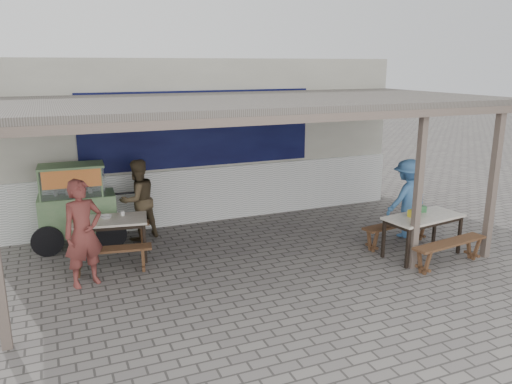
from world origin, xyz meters
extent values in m
plane|color=slate|center=(0.00, 0.00, 0.00)|extent=(60.00, 60.00, 0.00)
cube|color=beige|center=(0.00, 3.60, 1.75)|extent=(9.00, 1.20, 3.50)
cube|color=white|center=(0.00, 2.97, 0.60)|extent=(9.00, 0.10, 1.20)
cube|color=#0F1649|center=(-0.20, 2.98, 2.05)|extent=(5.00, 0.03, 1.60)
cube|color=#605A52|center=(0.00, 1.00, 2.75)|extent=(9.00, 4.20, 0.12)
cube|color=#695B50|center=(0.00, -1.05, 2.65)|extent=(9.00, 0.12, 0.12)
cube|color=#695B50|center=(3.90, -1.00, 1.35)|extent=(0.12, 0.12, 2.70)
cube|color=#695B50|center=(2.35, -0.90, 1.35)|extent=(0.11, 0.11, 2.70)
cube|color=silver|center=(-2.33, 1.46, 0.73)|extent=(1.35, 0.93, 0.04)
cube|color=black|center=(-2.33, 1.46, 0.67)|extent=(1.23, 0.82, 0.06)
cube|color=black|center=(-2.93, 1.25, 0.35)|extent=(0.05, 0.05, 0.71)
cube|color=black|center=(-1.82, 1.07, 0.35)|extent=(0.05, 0.05, 0.71)
cube|color=black|center=(-2.83, 1.86, 0.35)|extent=(0.05, 0.05, 0.71)
cube|color=black|center=(-1.72, 1.68, 0.35)|extent=(0.05, 0.05, 0.71)
cube|color=brown|center=(-2.44, 0.81, 0.43)|extent=(1.37, 0.49, 0.04)
cube|color=brown|center=(-2.95, 0.89, 0.21)|extent=(0.09, 0.28, 0.41)
cube|color=brown|center=(-1.92, 0.72, 0.21)|extent=(0.09, 0.28, 0.41)
cube|color=brown|center=(-2.22, 2.12, 0.43)|extent=(1.37, 0.49, 0.04)
cube|color=brown|center=(-2.74, 2.20, 0.21)|extent=(0.09, 0.28, 0.41)
cube|color=brown|center=(-1.71, 2.04, 0.21)|extent=(0.09, 0.28, 0.41)
cube|color=silver|center=(2.87, -0.50, 0.73)|extent=(1.54, 0.88, 0.04)
cube|color=black|center=(2.87, -0.50, 0.67)|extent=(1.43, 0.77, 0.06)
cube|color=black|center=(2.25, -0.88, 0.35)|extent=(0.05, 0.05, 0.71)
cube|color=black|center=(3.57, -0.69, 0.35)|extent=(0.05, 0.05, 0.71)
cube|color=black|center=(2.17, -0.32, 0.35)|extent=(0.05, 0.05, 0.71)
cube|color=black|center=(3.49, -0.13, 0.35)|extent=(0.05, 0.05, 0.71)
cube|color=brown|center=(2.96, -1.10, 0.43)|extent=(1.58, 0.50, 0.04)
cube|color=brown|center=(2.33, -1.19, 0.21)|extent=(0.09, 0.28, 0.41)
cube|color=brown|center=(3.58, -1.01, 0.21)|extent=(0.09, 0.28, 0.41)
cube|color=brown|center=(2.79, 0.09, 0.43)|extent=(1.58, 0.50, 0.04)
cube|color=brown|center=(2.16, 0.00, 0.21)|extent=(0.09, 0.28, 0.41)
cube|color=brown|center=(3.41, 0.18, 0.21)|extent=(0.09, 0.28, 0.41)
cube|color=#789A66|center=(-2.81, 2.40, 0.66)|extent=(1.40, 0.77, 0.71)
cube|color=#789A66|center=(-2.81, 2.40, 0.28)|extent=(1.35, 0.73, 0.05)
cylinder|color=black|center=(-3.39, 2.04, 0.28)|extent=(0.57, 0.08, 0.57)
cylinder|color=black|center=(-2.28, 1.99, 0.28)|extent=(0.57, 0.08, 0.57)
cube|color=silver|center=(-2.87, 2.40, 1.29)|extent=(1.14, 0.66, 0.56)
cube|color=#789A66|center=(-2.87, 2.40, 1.57)|extent=(1.18, 0.70, 0.04)
cube|color=#EC3937|center=(-2.88, 2.08, 1.39)|extent=(1.01, 0.07, 0.32)
cylinder|color=black|center=(-2.01, 2.36, 0.96)|extent=(0.71, 0.07, 0.04)
imported|color=brown|center=(-2.84, 0.54, 0.85)|extent=(0.72, 0.59, 1.70)
imported|color=brown|center=(-1.69, 2.38, 0.80)|extent=(0.96, 0.87, 1.60)
imported|color=teal|center=(3.29, 0.48, 0.79)|extent=(1.11, 0.77, 1.58)
cube|color=gold|center=(2.64, -0.47, 0.81)|extent=(0.15, 0.15, 0.13)
cube|color=#2F6B3A|center=(2.99, -0.29, 0.81)|extent=(0.20, 0.16, 0.12)
cylinder|color=white|center=(-2.10, 1.59, 0.79)|extent=(0.07, 0.07, 0.08)
imported|color=white|center=(-2.39, 1.53, 0.78)|extent=(0.22, 0.22, 0.05)
camera|label=1|loc=(-3.18, -7.21, 3.38)|focal=35.00mm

